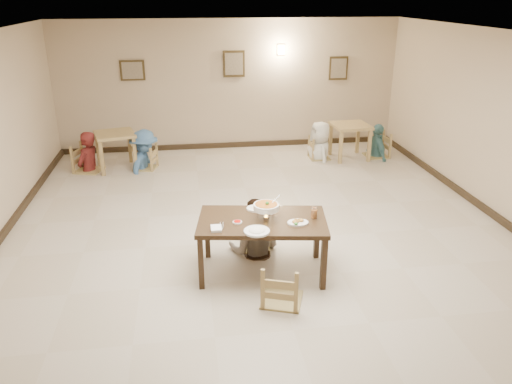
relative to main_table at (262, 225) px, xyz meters
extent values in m
plane|color=#BFB2A0|center=(0.16, 0.92, -0.70)|extent=(10.00, 10.00, 0.00)
plane|color=silver|center=(0.16, 0.92, 2.30)|extent=(10.00, 10.00, 0.00)
plane|color=tan|center=(0.16, 5.92, 0.80)|extent=(10.00, 0.00, 10.00)
cube|color=black|center=(0.16, 5.89, -0.64)|extent=(8.00, 0.06, 0.12)
cube|color=black|center=(4.13, 0.92, -0.64)|extent=(0.06, 10.00, 0.12)
cube|color=#342814|center=(-2.04, 5.88, 1.20)|extent=(0.55, 0.03, 0.45)
cube|color=gray|center=(-2.04, 5.86, 1.20)|extent=(0.45, 0.01, 0.37)
cube|color=#342814|center=(0.26, 5.88, 1.30)|extent=(0.50, 0.03, 0.60)
cube|color=gray|center=(0.26, 5.86, 1.30)|extent=(0.41, 0.01, 0.49)
cube|color=#342814|center=(2.76, 5.88, 1.15)|extent=(0.45, 0.03, 0.55)
cube|color=gray|center=(2.76, 5.86, 1.15)|extent=(0.37, 0.01, 0.45)
cube|color=#FFD88C|center=(1.36, 5.88, 1.60)|extent=(0.16, 0.05, 0.22)
cube|color=#342213|center=(0.00, 0.00, 0.05)|extent=(1.79, 1.18, 0.06)
cube|color=#342213|center=(-0.83, -0.29, -0.34)|extent=(0.07, 0.07, 0.72)
cube|color=#342213|center=(0.70, -0.52, -0.34)|extent=(0.07, 0.07, 0.72)
cube|color=#342213|center=(-0.70, 0.52, -0.34)|extent=(0.07, 0.07, 0.72)
cube|color=#342213|center=(0.83, 0.29, -0.34)|extent=(0.07, 0.07, 0.72)
cube|color=tan|center=(0.01, 0.71, -0.27)|extent=(0.44, 0.44, 0.05)
cube|color=tan|center=(0.13, -0.71, -0.23)|extent=(0.48, 0.48, 0.05)
imported|color=gray|center=(-0.01, 0.59, 0.13)|extent=(0.95, 0.84, 1.66)
torus|color=silver|center=(0.05, 0.00, 0.22)|extent=(0.26, 0.26, 0.01)
cylinder|color=silver|center=(0.05, 0.00, 0.10)|extent=(0.07, 0.07, 0.04)
cone|color=#FFA526|center=(0.05, 0.00, 0.15)|extent=(0.04, 0.04, 0.06)
cylinder|color=white|center=(0.05, 0.00, 0.26)|extent=(0.33, 0.33, 0.08)
cylinder|color=#A95313|center=(0.05, 0.00, 0.29)|extent=(0.29, 0.29, 0.02)
sphere|color=#2D7223|center=(0.06, -0.01, 0.31)|extent=(0.05, 0.05, 0.05)
cylinder|color=silver|center=(0.18, 0.07, 0.32)|extent=(0.16, 0.10, 0.11)
cylinder|color=silver|center=(0.15, 0.06, 0.15)|extent=(0.01, 0.01, 0.15)
cylinder|color=silver|center=(-0.05, 0.06, 0.15)|extent=(0.01, 0.01, 0.15)
cylinder|color=silver|center=(0.05, -0.11, 0.15)|extent=(0.01, 0.01, 0.15)
cylinder|color=white|center=(0.00, 0.34, 0.09)|extent=(0.32, 0.32, 0.02)
ellipsoid|color=white|center=(0.00, 0.34, 0.10)|extent=(0.21, 0.18, 0.07)
cylinder|color=white|center=(-0.12, -0.35, 0.09)|extent=(0.32, 0.32, 0.02)
ellipsoid|color=white|center=(-0.12, -0.35, 0.10)|extent=(0.21, 0.18, 0.07)
cylinder|color=white|center=(0.43, -0.18, 0.09)|extent=(0.27, 0.27, 0.02)
sphere|color=#2D7223|center=(0.39, -0.26, 0.12)|extent=(0.05, 0.05, 0.05)
cylinder|color=white|center=(-0.33, -0.05, 0.09)|extent=(0.12, 0.12, 0.02)
cylinder|color=#A90700|center=(-0.33, -0.05, 0.10)|extent=(0.09, 0.09, 0.01)
cube|color=white|center=(-0.61, -0.21, 0.10)|extent=(0.14, 0.18, 0.03)
cube|color=silver|center=(-0.56, -0.12, 0.09)|extent=(0.03, 0.19, 0.01)
cube|color=silver|center=(-0.53, -0.12, 0.09)|extent=(0.03, 0.19, 0.01)
cylinder|color=white|center=(0.68, -0.05, 0.16)|extent=(0.08, 0.08, 0.16)
cylinder|color=orange|center=(0.68, -0.05, 0.14)|extent=(0.07, 0.07, 0.12)
cube|color=#A6874F|center=(-2.41, 4.67, 0.06)|extent=(0.97, 0.97, 0.06)
cube|color=#A6874F|center=(-2.66, 4.26, -0.33)|extent=(0.07, 0.07, 0.73)
cube|color=#A6874F|center=(-2.00, 4.42, -0.33)|extent=(0.07, 0.07, 0.73)
cube|color=#A6874F|center=(-2.82, 4.91, -0.33)|extent=(0.07, 0.07, 0.73)
cube|color=#A6874F|center=(-2.17, 5.08, -0.33)|extent=(0.07, 0.07, 0.73)
cube|color=#A6874F|center=(2.74, 4.66, 0.06)|extent=(0.83, 0.83, 0.06)
cube|color=#A6874F|center=(2.43, 4.31, -0.34)|extent=(0.07, 0.07, 0.73)
cube|color=#A6874F|center=(3.09, 4.35, -0.34)|extent=(0.07, 0.07, 0.73)
cube|color=#A6874F|center=(2.39, 4.98, -0.34)|extent=(0.07, 0.07, 0.73)
cube|color=#A6874F|center=(3.06, 5.01, -0.34)|extent=(0.07, 0.07, 0.73)
cube|color=tan|center=(-3.00, 4.59, -0.20)|extent=(0.51, 0.51, 0.06)
cube|color=tan|center=(-1.82, 4.59, -0.26)|extent=(0.46, 0.46, 0.05)
cube|color=tan|center=(2.07, 4.74, -0.27)|extent=(0.44, 0.44, 0.05)
cube|color=tan|center=(3.41, 4.69, -0.21)|extent=(0.50, 0.50, 0.05)
imported|color=#5C1A19|center=(-3.00, 4.59, 0.15)|extent=(0.65, 0.74, 1.71)
imported|color=teal|center=(-1.82, 4.59, 0.15)|extent=(0.94, 1.24, 1.70)
imported|color=silver|center=(2.07, 4.74, 0.15)|extent=(0.63, 0.89, 1.71)
imported|color=teal|center=(3.41, 4.69, 0.06)|extent=(0.45, 0.92, 1.52)
camera|label=1|loc=(-0.93, -5.83, 2.85)|focal=35.00mm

